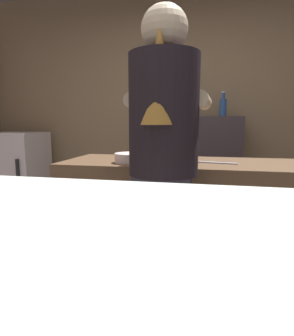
{
  "coord_description": "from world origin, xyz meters",
  "views": [
    {
      "loc": [
        0.22,
        -1.26,
        1.16
      ],
      "look_at": [
        0.11,
        -0.75,
        1.08
      ],
      "focal_mm": 30.02,
      "sensor_mm": 36.0,
      "label": 1
    }
  ],
  "objects": [
    {
      "name": "mixing_bowl",
      "position": [
        -0.23,
        0.44,
        0.95
      ],
      "size": [
        0.22,
        0.22,
        0.06
      ],
      "primitive_type": "cylinder",
      "color": "beige",
      "rests_on": "prep_counter"
    },
    {
      "name": "chefs_knife",
      "position": [
        0.3,
        0.51,
        0.92
      ],
      "size": [
        0.24,
        0.08,
        0.01
      ],
      "primitive_type": "cube",
      "rotation": [
        0.0,
        0.0,
        -0.18
      ],
      "color": "silver",
      "rests_on": "prep_counter"
    },
    {
      "name": "wall_back",
      "position": [
        0.0,
        2.2,
        1.35
      ],
      "size": [
        5.2,
        0.1,
        2.7
      ],
      "primitive_type": "cube",
      "color": "#98805C",
      "rests_on": "ground"
    },
    {
      "name": "bottle_hot_sauce",
      "position": [
        -0.12,
        1.86,
        1.34
      ],
      "size": [
        0.07,
        0.07,
        0.27
      ],
      "color": "red",
      "rests_on": "back_shelf"
    },
    {
      "name": "back_shelf",
      "position": [
        0.14,
        1.92,
        0.62
      ],
      "size": [
        0.93,
        0.36,
        1.23
      ],
      "primitive_type": "cube",
      "color": "#3C3438",
      "rests_on": "ground"
    },
    {
      "name": "mini_fridge",
      "position": [
        -2.04,
        1.75,
        0.53
      ],
      "size": [
        0.62,
        0.58,
        1.05
      ],
      "color": "white",
      "rests_on": "ground"
    },
    {
      "name": "bottle_vinegar",
      "position": [
        0.38,
        1.82,
        1.33
      ],
      "size": [
        0.07,
        0.07,
        0.25
      ],
      "color": "#2E5293",
      "rests_on": "back_shelf"
    },
    {
      "name": "prep_counter",
      "position": [
        0.35,
        0.56,
        0.46
      ],
      "size": [
        2.1,
        0.6,
        0.92
      ],
      "primitive_type": "cube",
      "color": "brown",
      "rests_on": "ground"
    },
    {
      "name": "bartender",
      "position": [
        0.02,
        0.11,
        0.99
      ],
      "size": [
        0.44,
        0.52,
        1.7
      ],
      "rotation": [
        0.0,
        0.0,
        1.51
      ],
      "color": "#2E2734",
      "rests_on": "ground"
    }
  ]
}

